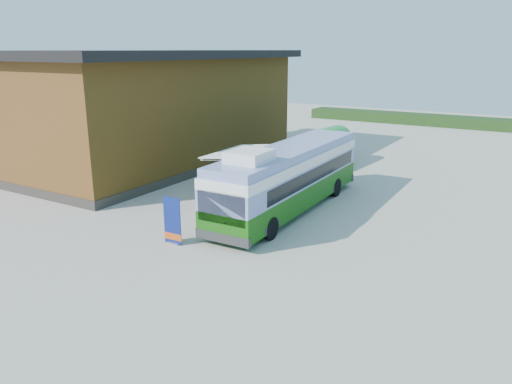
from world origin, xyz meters
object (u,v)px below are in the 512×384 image
Objects in this scene: banner at (172,225)px; person_a at (295,168)px; person_b at (214,177)px; slurry_tanker at (322,145)px; bus at (288,176)px; picnic_table at (232,206)px.

person_a is at bearing 89.03° from banner.
banner is 1.20× the size of person_b.
person_b is at bearing -102.43° from slurry_tanker.
person_a is 4.96m from slurry_tanker.
bus is 7.19× the size of person_b.
person_b is (-3.06, -3.67, -0.14)m from person_a.
banner is at bearing -103.72° from person_a.
slurry_tanker is (-0.47, 15.75, 0.65)m from banner.
slurry_tanker reaches higher than person_a.
bus is 5.17m from person_b.
bus is 6.38× the size of picnic_table.
bus is at bearing 71.76° from banner.
banner reaches higher than person_b.
person_b is 9.00m from slurry_tanker.
slurry_tanker is (-0.79, 11.96, 0.82)m from picnic_table.
person_b is at bearing 112.22° from banner.
slurry_tanker reaches higher than banner.
bus is 9.80m from slurry_tanker.
bus is at bearing 128.97° from person_b.
slurry_tanker is at bearing -147.64° from person_b.
picnic_table is at bearing 94.41° from person_b.
picnic_table is at bearing -101.10° from person_a.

